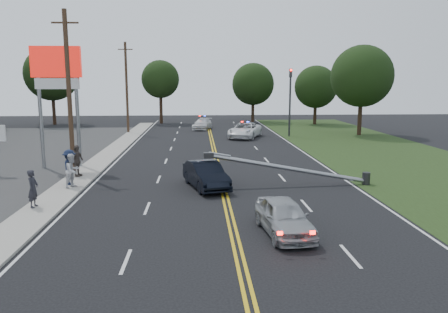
{
  "coord_description": "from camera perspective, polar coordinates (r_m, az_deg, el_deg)",
  "views": [
    {
      "loc": [
        -1.32,
        -15.48,
        5.75
      ],
      "look_at": [
        0.07,
        7.95,
        1.7
      ],
      "focal_mm": 35.0,
      "sensor_mm": 36.0,
      "label": 1
    }
  ],
  "objects": [
    {
      "name": "fallen_streetlight",
      "position": [
        24.59,
        9.62,
        -1.68
      ],
      "size": [
        9.36,
        0.44,
        1.91
      ],
      "color": "#2D2D30",
      "rests_on": "ground"
    },
    {
      "name": "pylon_sign",
      "position": [
        30.87,
        -21.0,
        9.61
      ],
      "size": [
        3.2,
        0.35,
        8.0
      ],
      "color": "gray",
      "rests_on": "ground"
    },
    {
      "name": "bystander_a",
      "position": [
        21.51,
        -23.68,
        -3.85
      ],
      "size": [
        0.47,
        0.66,
        1.72
      ],
      "primitive_type": "imported",
      "rotation": [
        0.0,
        0.0,
        1.48
      ],
      "color": "#25242B",
      "rests_on": "sidewalk"
    },
    {
      "name": "grass_verge",
      "position": [
        30.03,
        26.28,
        -2.26
      ],
      "size": [
        12.0,
        80.0,
        0.01
      ],
      "primitive_type": "cube",
      "color": "#203213",
      "rests_on": "ground"
    },
    {
      "name": "tree_9",
      "position": [
        49.38,
        17.57,
        9.96
      ],
      "size": [
        6.57,
        6.57,
        9.58
      ],
      "color": "black",
      "rests_on": "ground"
    },
    {
      "name": "bystander_d",
      "position": [
        27.49,
        -18.68,
        -0.54
      ],
      "size": [
        0.84,
        1.2,
        1.89
      ],
      "primitive_type": "imported",
      "rotation": [
        0.0,
        0.0,
        1.19
      ],
      "color": "#514640",
      "rests_on": "sidewalk"
    },
    {
      "name": "tree_5",
      "position": [
        63.14,
        -21.61,
        10.01
      ],
      "size": [
        7.09,
        7.09,
        10.29
      ],
      "color": "black",
      "rests_on": "ground"
    },
    {
      "name": "bystander_c",
      "position": [
        25.47,
        -19.51,
        -1.31
      ],
      "size": [
        1.11,
        1.43,
        1.95
      ],
      "primitive_type": "imported",
      "rotation": [
        0.0,
        0.0,
        1.92
      ],
      "color": "#17203B",
      "rests_on": "sidewalk"
    },
    {
      "name": "waiting_sedan",
      "position": [
        16.88,
        7.84,
        -7.79
      ],
      "size": [
        2.03,
        4.12,
        1.35
      ],
      "primitive_type": "imported",
      "rotation": [
        0.0,
        0.0,
        0.11
      ],
      "color": "#A1A4A9",
      "rests_on": "ground"
    },
    {
      "name": "centerline_yellow",
      "position": [
        26.15,
        -0.42,
        -2.89
      ],
      "size": [
        0.36,
        80.0,
        0.0
      ],
      "primitive_type": "cube",
      "color": "gold",
      "rests_on": "ground"
    },
    {
      "name": "tree_6",
      "position": [
        61.19,
        -8.32,
        9.95
      ],
      "size": [
        5.16,
        5.16,
        8.63
      ],
      "color": "black",
      "rests_on": "ground"
    },
    {
      "name": "traffic_signal",
      "position": [
        46.5,
        8.63,
        7.78
      ],
      "size": [
        0.28,
        0.41,
        7.05
      ],
      "color": "#2D2D30",
      "rests_on": "ground"
    },
    {
      "name": "ground",
      "position": [
        16.56,
        1.41,
        -10.52
      ],
      "size": [
        120.0,
        120.0,
        0.0
      ],
      "primitive_type": "plane",
      "color": "black",
      "rests_on": "ground"
    },
    {
      "name": "emergency_b",
      "position": [
        53.09,
        -2.84,
        4.25
      ],
      "size": [
        2.75,
        4.7,
        1.28
      ],
      "primitive_type": "imported",
      "rotation": [
        0.0,
        0.0,
        -0.23
      ],
      "color": "silver",
      "rests_on": "ground"
    },
    {
      "name": "emergency_a",
      "position": [
        45.11,
        2.75,
        3.45
      ],
      "size": [
        4.36,
        6.15,
        1.56
      ],
      "primitive_type": "imported",
      "rotation": [
        0.0,
        0.0,
        -0.35
      ],
      "color": "white",
      "rests_on": "ground"
    },
    {
      "name": "sidewalk",
      "position": [
        27.05,
        -18.51,
        -2.87
      ],
      "size": [
        1.8,
        70.0,
        0.12
      ],
      "primitive_type": "cube",
      "color": "#99958A",
      "rests_on": "ground"
    },
    {
      "name": "tree_8",
      "position": [
        60.51,
        11.91,
        8.88
      ],
      "size": [
        5.69,
        5.69,
        7.86
      ],
      "color": "black",
      "rests_on": "ground"
    },
    {
      "name": "tree_7",
      "position": [
        62.87,
        3.81,
        9.41
      ],
      "size": [
        5.94,
        5.94,
        8.34
      ],
      "color": "black",
      "rests_on": "ground"
    },
    {
      "name": "bystander_b",
      "position": [
        24.73,
        -19.19,
        -1.75
      ],
      "size": [
        1.02,
        1.11,
        1.83
      ],
      "primitive_type": "imported",
      "rotation": [
        0.0,
        0.0,
        1.09
      ],
      "color": "silver",
      "rests_on": "sidewalk"
    },
    {
      "name": "utility_pole_far",
      "position": [
        50.1,
        -12.59,
        8.79
      ],
      "size": [
        1.6,
        0.28,
        10.0
      ],
      "color": "#382619",
      "rests_on": "ground"
    },
    {
      "name": "utility_pole_mid",
      "position": [
        28.59,
        -19.59,
        7.9
      ],
      "size": [
        1.6,
        0.28,
        10.0
      ],
      "color": "#382619",
      "rests_on": "ground"
    },
    {
      "name": "crashed_sedan",
      "position": [
        23.79,
        -2.39,
        -2.41
      ],
      "size": [
        2.69,
        4.64,
        1.44
      ],
      "primitive_type": "imported",
      "rotation": [
        0.0,
        0.0,
        0.28
      ],
      "color": "black",
      "rests_on": "ground"
    }
  ]
}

